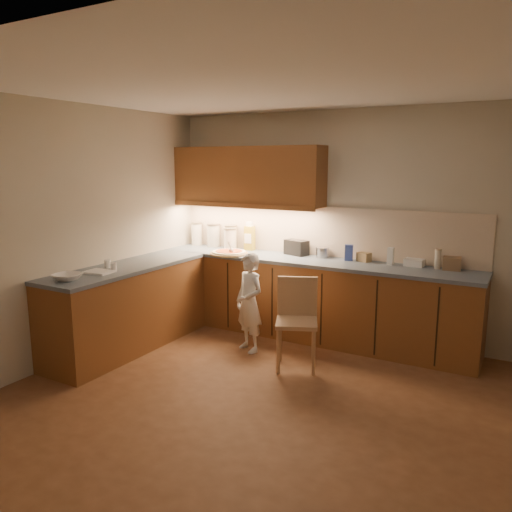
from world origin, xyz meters
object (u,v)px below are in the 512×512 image
child (249,303)px  oil_jug (250,237)px  wooden_chair (297,316)px  toaster (296,247)px  pizza_on_board (229,253)px

child → oil_jug: oil_jug is taller
wooden_chair → child: bearing=145.8°
wooden_chair → toaster: (-0.49, 1.02, 0.50)m
oil_jug → toaster: 0.66m
child → wooden_chair: size_ratio=1.21×
pizza_on_board → toaster: bearing=27.0°
wooden_chair → oil_jug: oil_jug is taller
oil_jug → toaster: (0.66, -0.01, -0.07)m
oil_jug → toaster: size_ratio=1.14×
wooden_chair → oil_jug: size_ratio=2.47×
child → oil_jug: (-0.53, 0.92, 0.55)m
child → toaster: toaster is taller
pizza_on_board → toaster: same height
pizza_on_board → oil_jug: oil_jug is taller
toaster → child: bearing=-80.2°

